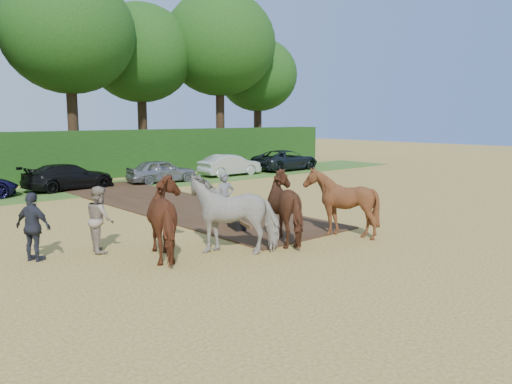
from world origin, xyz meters
name	(u,v)px	position (x,y,z in m)	size (l,w,h in m)	color
ground	(249,238)	(0.00, 0.00, 0.00)	(120.00, 120.00, 0.00)	gold
earth_strip	(172,204)	(1.50, 7.00, 0.03)	(4.50, 17.00, 0.05)	#472D1C
grass_verge	(76,190)	(0.00, 14.00, 0.01)	(50.00, 5.00, 0.03)	#38601E
hedgerow	(45,157)	(0.00, 18.50, 1.50)	(46.00, 1.60, 3.00)	#14380F
spectator_near	(100,219)	(-4.23, 1.58, 0.95)	(0.92, 0.72, 1.89)	#C2B098
spectator_far	(33,227)	(-5.98, 1.83, 0.93)	(1.09, 0.45, 1.86)	#262832
plough_team	(262,209)	(-0.28, -0.95, 1.09)	(7.65, 5.62, 2.20)	maroon
parked_cars	(131,172)	(3.28, 14.08, 0.71)	(30.91, 3.18, 1.48)	silver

